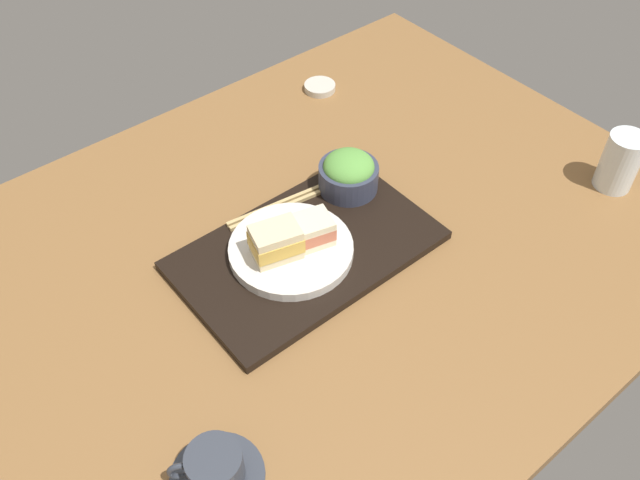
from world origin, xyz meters
The scene contains 10 objects.
ground_plane centered at (0.00, 0.00, -1.50)cm, with size 140.00×100.00×3.00cm, color brown.
serving_tray centered at (-0.89, 0.53, 0.82)cm, with size 43.46×26.55×1.64cm, color black.
sandwich_plate centered at (1.95, 0.42, 2.52)cm, with size 20.91×20.91×1.76cm, color silver.
sandwich_near centered at (-0.96, 1.10, 5.86)cm, with size 8.92×7.32×4.93cm.
sandwich_far centered at (4.87, -0.27, 6.31)cm, with size 9.15×7.61×5.83cm.
salad_bowl centered at (-16.16, -6.28, 5.17)cm, with size 10.93×10.93×7.52cm.
chopsticks_pair centered at (-2.85, -10.08, 1.99)cm, with size 19.70×4.62×0.70cm.
coffee_cup centered at (32.87, 24.01, 2.55)cm, with size 12.55×12.55×5.82cm.
drinking_glass centered at (-56.35, 23.34, 5.61)cm, with size 6.99×6.99×11.21cm, color silver.
small_sauce_dish centered at (-33.55, -35.68, 0.70)cm, with size 6.85×6.85×1.41cm, color beige.
Camera 1 is at (46.28, 61.63, 85.42)cm, focal length 37.76 mm.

